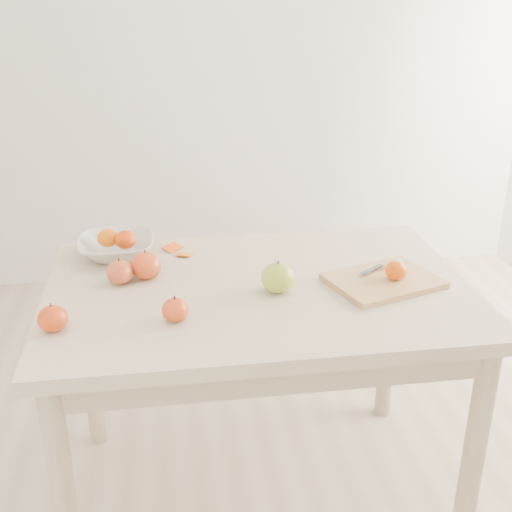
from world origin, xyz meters
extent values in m
plane|color=#C6B293|center=(0.00, 0.00, 0.00)|extent=(3.50, 3.50, 0.00)
plane|color=white|center=(0.00, 1.75, 1.35)|extent=(3.50, 0.00, 3.50)
cube|color=beige|center=(0.00, 0.00, 0.73)|extent=(1.20, 0.80, 0.04)
cylinder|color=#BCAA8E|center=(-0.54, 0.34, 0.35)|extent=(0.06, 0.06, 0.71)
cylinder|color=#BCAA8E|center=(0.54, 0.34, 0.35)|extent=(0.06, 0.06, 0.71)
cylinder|color=#BCAA8E|center=(-0.54, -0.34, 0.35)|extent=(0.06, 0.06, 0.71)
cylinder|color=#BCAA8E|center=(0.54, -0.34, 0.35)|extent=(0.06, 0.06, 0.71)
cube|color=tan|center=(0.35, -0.04, 0.76)|extent=(0.35, 0.30, 0.02)
ellipsoid|color=#D86807|center=(0.38, -0.05, 0.80)|extent=(0.06, 0.06, 0.05)
imported|color=silver|center=(-0.41, 0.28, 0.78)|extent=(0.24, 0.24, 0.06)
ellipsoid|color=#E15E07|center=(-0.43, 0.29, 0.81)|extent=(0.07, 0.07, 0.06)
ellipsoid|color=#C93E07|center=(-0.38, 0.26, 0.81)|extent=(0.07, 0.07, 0.06)
cube|color=#CB4C0E|center=(-0.23, 0.30, 0.75)|extent=(0.07, 0.07, 0.01)
cube|color=orange|center=(-0.20, 0.25, 0.75)|extent=(0.06, 0.05, 0.01)
cube|color=silver|center=(0.41, 0.03, 0.78)|extent=(0.07, 0.06, 0.01)
cube|color=#3C3E44|center=(0.33, 0.01, 0.78)|extent=(0.09, 0.07, 0.00)
ellipsoid|color=#7CA21A|center=(0.05, -0.05, 0.79)|extent=(0.09, 0.09, 0.08)
ellipsoid|color=#A01303|center=(-0.54, -0.18, 0.78)|extent=(0.07, 0.07, 0.07)
ellipsoid|color=maroon|center=(-0.39, 0.07, 0.78)|extent=(0.08, 0.08, 0.07)
ellipsoid|color=#A21116|center=(-0.32, 0.10, 0.79)|extent=(0.09, 0.09, 0.08)
ellipsoid|color=#A21518|center=(-0.24, -0.17, 0.78)|extent=(0.07, 0.07, 0.06)
camera|label=1|loc=(-0.25, -1.62, 1.55)|focal=45.00mm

